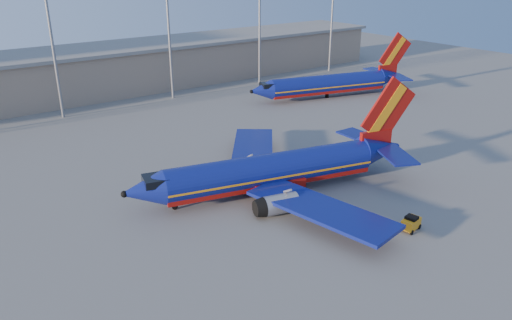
% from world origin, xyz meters
% --- Properties ---
extents(ground, '(220.00, 220.00, 0.00)m').
position_xyz_m(ground, '(0.00, 0.00, 0.00)').
color(ground, slate).
rests_on(ground, ground).
extents(terminal_building, '(122.00, 16.00, 8.50)m').
position_xyz_m(terminal_building, '(10.00, 58.00, 4.32)').
color(terminal_building, gray).
rests_on(terminal_building, ground).
extents(light_mast_row, '(101.60, 1.60, 28.65)m').
position_xyz_m(light_mast_row, '(5.00, 46.00, 17.55)').
color(light_mast_row, gray).
rests_on(light_mast_row, ground).
extents(aircraft_main, '(33.81, 32.12, 11.65)m').
position_xyz_m(aircraft_main, '(5.59, 3.69, 2.49)').
color(aircraft_main, navy).
rests_on(aircraft_main, ground).
extents(aircraft_second, '(32.29, 15.45, 11.16)m').
position_xyz_m(aircraft_second, '(38.97, 29.09, 2.56)').
color(aircraft_second, navy).
rests_on(aircraft_second, ground).
extents(baggage_tug, '(2.20, 1.55, 1.45)m').
position_xyz_m(baggage_tug, '(10.38, -10.66, 0.75)').
color(baggage_tug, '#FF9E16').
rests_on(baggage_tug, ground).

